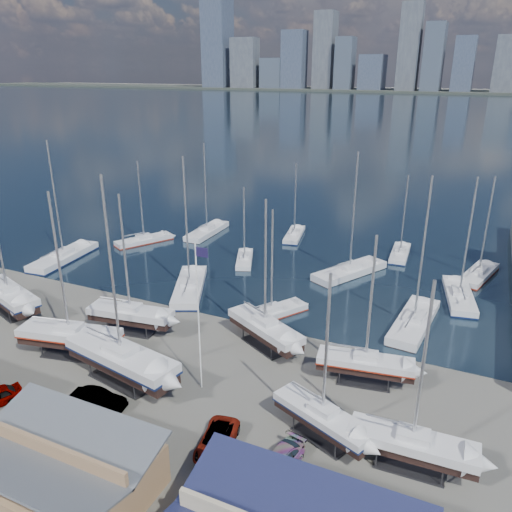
% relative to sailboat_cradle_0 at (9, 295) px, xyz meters
% --- Properties ---
extents(ground, '(1400.00, 1400.00, 0.00)m').
position_rel_sailboat_cradle_0_xyz_m(ground, '(24.48, -1.15, -2.10)').
color(ground, '#605E59').
rests_on(ground, ground).
extents(water, '(1400.00, 600.00, 0.40)m').
position_rel_sailboat_cradle_0_xyz_m(water, '(24.48, 308.85, -2.25)').
color(water, '#1A2F3C').
rests_on(water, ground).
extents(far_shore, '(1400.00, 80.00, 2.20)m').
position_rel_sailboat_cradle_0_xyz_m(far_shore, '(24.48, 568.85, -1.00)').
color(far_shore, '#2D332D').
rests_on(far_shore, ground).
extents(skyline, '(639.14, 43.80, 107.69)m').
position_rel_sailboat_cradle_0_xyz_m(skyline, '(16.65, 562.60, 36.99)').
color(skyline, '#475166').
rests_on(skyline, far_shore).
extents(shed_grey, '(12.60, 8.40, 4.17)m').
position_rel_sailboat_cradle_0_xyz_m(shed_grey, '(24.48, -17.15, 0.04)').
color(shed_grey, '#8C6B4C').
rests_on(shed_grey, ground).
extents(sailboat_cradle_0, '(10.73, 6.01, 16.66)m').
position_rel_sailboat_cradle_0_xyz_m(sailboat_cradle_0, '(0.00, 0.00, 0.00)').
color(sailboat_cradle_0, '#2D2D33').
rests_on(sailboat_cradle_0, ground).
extents(sailboat_cradle_1, '(10.37, 4.84, 16.16)m').
position_rel_sailboat_cradle_0_xyz_m(sailboat_cradle_1, '(12.87, -3.92, -0.03)').
color(sailboat_cradle_1, '#2D2D33').
rests_on(sailboat_cradle_1, ground).
extents(sailboat_cradle_2, '(9.29, 3.80, 14.83)m').
position_rel_sailboat_cradle_0_xyz_m(sailboat_cradle_2, '(15.27, 2.20, -0.09)').
color(sailboat_cradle_2, '#2D2D33').
rests_on(sailboat_cradle_2, ground).
extents(sailboat_cradle_3, '(11.96, 5.23, 18.49)m').
position_rel_sailboat_cradle_0_xyz_m(sailboat_cradle_3, '(20.11, -5.22, 0.10)').
color(sailboat_cradle_3, '#2D2D33').
rests_on(sailboat_cradle_3, ground).
extents(sailboat_cradle_4, '(9.32, 6.61, 15.08)m').
position_rel_sailboat_cradle_0_xyz_m(sailboat_cradle_4, '(29.21, 5.35, -0.08)').
color(sailboat_cradle_4, '#2D2D33').
rests_on(sailboat_cradle_4, ground).
extents(sailboat_cradle_5, '(8.45, 5.26, 13.46)m').
position_rel_sailboat_cradle_0_xyz_m(sailboat_cradle_5, '(38.43, -4.99, -0.16)').
color(sailboat_cradle_5, '#2D2D33').
rests_on(sailboat_cradle_5, ground).
extents(sailboat_cradle_6, '(8.65, 3.65, 13.73)m').
position_rel_sailboat_cradle_0_xyz_m(sailboat_cradle_6, '(39.63, 3.42, -0.15)').
color(sailboat_cradle_6, '#2D2D33').
rests_on(sailboat_cradle_6, ground).
extents(sailboat_cradle_7, '(8.70, 2.72, 14.22)m').
position_rel_sailboat_cradle_0_xyz_m(sailboat_cradle_7, '(44.88, -5.17, -0.12)').
color(sailboat_cradle_7, '#2D2D33').
rests_on(sailboat_cradle_7, ground).
extents(sailboat_moored_0, '(4.56, 12.26, 17.91)m').
position_rel_sailboat_cradle_0_xyz_m(sailboat_moored_0, '(-6.65, 14.74, -1.79)').
color(sailboat_moored_0, black).
rests_on(sailboat_moored_0, water).
extents(sailboat_moored_1, '(6.61, 9.22, 13.63)m').
position_rel_sailboat_cradle_0_xyz_m(sailboat_moored_1, '(-0.88, 25.92, -1.80)').
color(sailboat_moored_1, black).
rests_on(sailboat_moored_1, water).
extents(sailboat_moored_2, '(3.10, 10.47, 15.73)m').
position_rel_sailboat_cradle_0_xyz_m(sailboat_moored_2, '(5.98, 33.92, -1.78)').
color(sailboat_moored_2, black).
rests_on(sailboat_moored_2, water).
extents(sailboat_moored_3, '(7.95, 11.98, 17.49)m').
position_rel_sailboat_cradle_0_xyz_m(sailboat_moored_3, '(15.40, 13.40, -1.79)').
color(sailboat_moored_3, black).
rests_on(sailboat_moored_3, water).
extents(sailboat_moored_4, '(4.86, 7.76, 11.37)m').
position_rel_sailboat_cradle_0_xyz_m(sailboat_moored_4, '(17.21, 25.21, -1.78)').
color(sailboat_moored_4, black).
rests_on(sailboat_moored_4, water).
extents(sailboat_moored_5, '(3.98, 8.80, 12.72)m').
position_rel_sailboat_cradle_0_xyz_m(sailboat_moored_5, '(19.77, 38.51, -1.80)').
color(sailboat_moored_5, black).
rests_on(sailboat_moored_5, water).
extents(sailboat_moored_6, '(6.62, 8.63, 12.93)m').
position_rel_sailboat_cradle_0_xyz_m(sailboat_moored_6, '(27.29, 11.51, -1.80)').
color(sailboat_moored_6, black).
rests_on(sailboat_moored_6, water).
extents(sailboat_moored_7, '(8.17, 11.55, 17.20)m').
position_rel_sailboat_cradle_0_xyz_m(sailboat_moored_7, '(32.11, 26.82, -1.78)').
color(sailboat_moored_7, black).
rests_on(sailboat_moored_7, water).
extents(sailboat_moored_8, '(2.91, 8.58, 12.63)m').
position_rel_sailboat_cradle_0_xyz_m(sailboat_moored_8, '(36.99, 36.96, -1.80)').
color(sailboat_moored_8, black).
rests_on(sailboat_moored_8, water).
extents(sailboat_moored_9, '(4.14, 11.57, 17.13)m').
position_rel_sailboat_cradle_0_xyz_m(sailboat_moored_9, '(42.08, 15.81, -1.78)').
color(sailboat_moored_9, black).
rests_on(sailboat_moored_9, water).
extents(sailboat_moored_10, '(4.83, 10.77, 15.56)m').
position_rel_sailboat_cradle_0_xyz_m(sailboat_moored_10, '(45.99, 24.85, -1.80)').
color(sailboat_moored_10, black).
rests_on(sailboat_moored_10, water).
extents(sailboat_moored_11, '(5.02, 9.87, 14.21)m').
position_rel_sailboat_cradle_0_xyz_m(sailboat_moored_11, '(47.84, 33.16, -1.80)').
color(sailboat_moored_11, black).
rests_on(sailboat_moored_11, water).
extents(car_b, '(4.93, 2.38, 1.56)m').
position_rel_sailboat_cradle_0_xyz_m(car_b, '(20.76, -9.26, -1.33)').
color(car_b, gray).
rests_on(car_b, ground).
extents(car_c, '(3.19, 5.37, 1.40)m').
position_rel_sailboat_cradle_0_xyz_m(car_c, '(31.82, -9.20, -1.41)').
color(car_c, gray).
rests_on(car_c, ground).
extents(car_d, '(2.92, 5.16, 1.41)m').
position_rel_sailboat_cradle_0_xyz_m(car_d, '(36.68, -9.19, -1.40)').
color(car_d, gray).
rests_on(car_d, ground).
extents(flagpole, '(1.17, 0.12, 13.31)m').
position_rel_sailboat_cradle_0_xyz_m(flagpole, '(27.08, -3.23, 5.65)').
color(flagpole, white).
rests_on(flagpole, ground).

